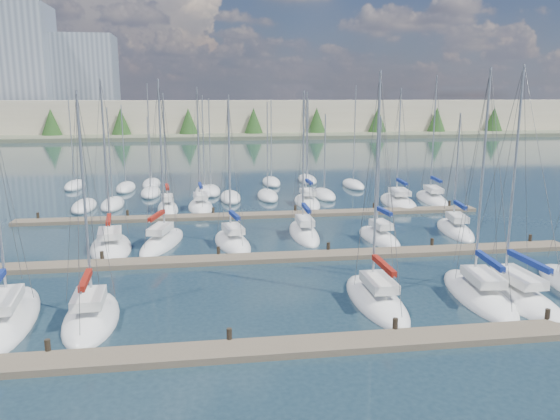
{
  "coord_description": "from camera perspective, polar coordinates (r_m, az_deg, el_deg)",
  "views": [
    {
      "loc": [
        -5.08,
        -20.65,
        11.37
      ],
      "look_at": [
        0.0,
        14.0,
        4.0
      ],
      "focal_mm": 35.0,
      "sensor_mm": 36.0,
      "label": 1
    }
  ],
  "objects": [
    {
      "name": "sailboat_j",
      "position": [
        42.59,
        -5.0,
        -3.39
      ],
      "size": [
        3.52,
        7.16,
        11.8
      ],
      "rotation": [
        0.0,
        0.0,
        0.17
      ],
      "color": "white",
      "rests_on": "ground"
    },
    {
      "name": "sailboat_o",
      "position": [
        56.57,
        -8.3,
        0.37
      ],
      "size": [
        2.85,
        6.93,
        12.96
      ],
      "rotation": [
        0.0,
        0.0,
        0.06
      ],
      "color": "white",
      "rests_on": "ground"
    },
    {
      "name": "sailboat_k",
      "position": [
        45.29,
        2.52,
        -2.42
      ],
      "size": [
        2.43,
        8.19,
        12.5
      ],
      "rotation": [
        0.0,
        0.0,
        -0.03
      ],
      "color": "white",
      "rests_on": "ground"
    },
    {
      "name": "sailboat_i",
      "position": [
        43.47,
        -12.19,
        -3.29
      ],
      "size": [
        4.29,
        8.42,
        13.34
      ],
      "rotation": [
        0.0,
        0.0,
        -0.26
      ],
      "color": "white",
      "rests_on": "ground"
    },
    {
      "name": "shoreline",
      "position": [
        170.66,
        -11.29,
        10.34
      ],
      "size": [
        400.0,
        60.0,
        38.0
      ],
      "color": "#666B51",
      "rests_on": "ground"
    },
    {
      "name": "sailboat_q",
      "position": [
        59.93,
        12.23,
        0.84
      ],
      "size": [
        4.0,
        9.24,
        12.89
      ],
      "rotation": [
        0.0,
        0.0,
        -0.09
      ],
      "color": "white",
      "rests_on": "ground"
    },
    {
      "name": "sailboat_r",
      "position": [
        62.49,
        15.59,
        1.14
      ],
      "size": [
        3.59,
        8.99,
        14.24
      ],
      "rotation": [
        0.0,
        0.0,
        -0.12
      ],
      "color": "white",
      "rests_on": "ground"
    },
    {
      "name": "sailboat_m",
      "position": [
        48.67,
        17.82,
        -1.99
      ],
      "size": [
        3.47,
        7.75,
        10.7
      ],
      "rotation": [
        0.0,
        0.0,
        -0.16
      ],
      "color": "white",
      "rests_on": "ground"
    },
    {
      "name": "dock_near",
      "position": [
        25.79,
        3.99,
        -13.93
      ],
      "size": [
        44.0,
        1.93,
        1.1
      ],
      "color": "#6B5E4C",
      "rests_on": "ground"
    },
    {
      "name": "sailboat_c",
      "position": [
        30.18,
        -19.11,
        -10.56
      ],
      "size": [
        3.1,
        7.42,
        12.34
      ],
      "rotation": [
        0.0,
        0.0,
        0.05
      ],
      "color": "white",
      "rests_on": "ground"
    },
    {
      "name": "ground",
      "position": [
        81.6,
        -4.71,
        3.84
      ],
      "size": [
        400.0,
        400.0,
        0.0
      ],
      "primitive_type": "plane",
      "color": "#203440",
      "rests_on": "ground"
    },
    {
      "name": "dock_far",
      "position": [
        52.14,
        -2.56,
        -0.55
      ],
      "size": [
        44.0,
        1.93,
        1.1
      ],
      "color": "#6B5E4C",
      "rests_on": "ground"
    },
    {
      "name": "sailboat_f",
      "position": [
        34.46,
        23.08,
        -8.06
      ],
      "size": [
        2.93,
        9.8,
        13.77
      ],
      "rotation": [
        0.0,
        0.0,
        0.02
      ],
      "color": "white",
      "rests_on": "ground"
    },
    {
      "name": "sailboat_p",
      "position": [
        58.46,
        2.85,
        0.84
      ],
      "size": [
        2.45,
        7.25,
        12.48
      ],
      "rotation": [
        0.0,
        0.0,
        0.0
      ],
      "color": "white",
      "rests_on": "ground"
    },
    {
      "name": "sailboat_n",
      "position": [
        56.22,
        -11.65,
        0.18
      ],
      "size": [
        2.64,
        6.84,
        12.36
      ],
      "rotation": [
        0.0,
        0.0,
        0.09
      ],
      "color": "white",
      "rests_on": "ground"
    },
    {
      "name": "sailboat_l",
      "position": [
        44.53,
        10.32,
        -2.86
      ],
      "size": [
        2.7,
        6.84,
        10.52
      ],
      "rotation": [
        0.0,
        0.0,
        0.08
      ],
      "color": "white",
      "rests_on": "ground"
    },
    {
      "name": "sailboat_e",
      "position": [
        33.71,
        20.03,
        -8.25
      ],
      "size": [
        3.63,
        8.82,
        13.61
      ],
      "rotation": [
        0.0,
        0.0,
        -0.1
      ],
      "color": "white",
      "rests_on": "ground"
    },
    {
      "name": "sailboat_b",
      "position": [
        31.72,
        -26.79,
        -10.13
      ],
      "size": [
        4.02,
        9.94,
        13.17
      ],
      "rotation": [
        0.0,
        0.0,
        0.11
      ],
      "color": "white",
      "rests_on": "ground"
    },
    {
      "name": "sailboat_h",
      "position": [
        43.12,
        -17.26,
        -3.71
      ],
      "size": [
        3.96,
        8.19,
        13.27
      ],
      "rotation": [
        0.0,
        0.0,
        0.12
      ],
      "color": "white",
      "rests_on": "ground"
    },
    {
      "name": "dock_mid",
      "position": [
        38.67,
        -0.43,
        -4.98
      ],
      "size": [
        44.0,
        1.93,
        1.1
      ],
      "color": "#6B5E4C",
      "rests_on": "ground"
    },
    {
      "name": "sailboat_d",
      "position": [
        31.33,
        10.0,
        -9.22
      ],
      "size": [
        2.58,
        8.19,
        13.42
      ],
      "rotation": [
        0.0,
        0.0,
        0.0
      ],
      "color": "white",
      "rests_on": "ground"
    },
    {
      "name": "distant_boats",
      "position": [
        65.36,
        -7.58,
        2.02
      ],
      "size": [
        36.93,
        20.75,
        13.3
      ],
      "color": "#9EA0A5",
      "rests_on": "ground"
    }
  ]
}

